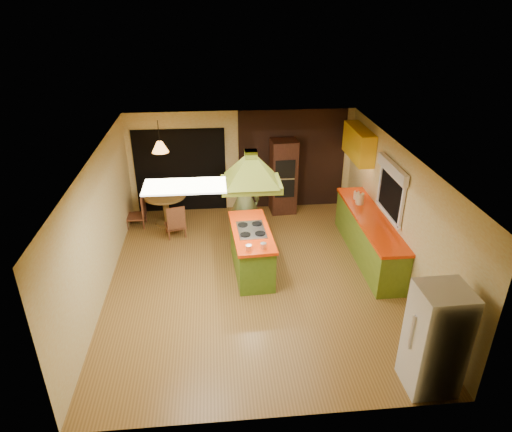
{
  "coord_description": "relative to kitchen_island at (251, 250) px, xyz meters",
  "views": [
    {
      "loc": [
        -0.64,
        -7.39,
        5.06
      ],
      "look_at": [
        0.09,
        0.39,
        1.15
      ],
      "focal_mm": 32.0,
      "sensor_mm": 36.0,
      "label": 1
    }
  ],
  "objects": [
    {
      "name": "nook_opening",
      "position": [
        -1.49,
        2.94,
        0.59
      ],
      "size": [
        2.2,
        0.03,
        2.1
      ],
      "primitive_type": "cube",
      "color": "black",
      "rests_on": "ground"
    },
    {
      "name": "brick_panel",
      "position": [
        1.26,
        2.94,
        0.79
      ],
      "size": [
        2.64,
        0.03,
        2.5
      ],
      "primitive_type": "cube",
      "color": "#381E14",
      "rests_on": "ground"
    },
    {
      "name": "pendant_lamp",
      "position": [
        -1.85,
        2.24,
        1.44
      ],
      "size": [
        0.47,
        0.47,
        0.24
      ],
      "primitive_type": "cone",
      "rotation": [
        0.0,
        0.0,
        -0.3
      ],
      "color": "#FF9E3F",
      "rests_on": "ceiling_plane"
    },
    {
      "name": "right_counter",
      "position": [
        2.46,
        0.31,
        0.01
      ],
      "size": [
        0.62,
        3.05,
        0.92
      ],
      "color": "olive",
      "rests_on": "ground"
    },
    {
      "name": "upper_cabinets",
      "position": [
        2.58,
        1.91,
        1.49
      ],
      "size": [
        0.34,
        1.4,
        0.7
      ],
      "primitive_type": "cube",
      "color": "yellow",
      "rests_on": "room_walls"
    },
    {
      "name": "canister_medium",
      "position": [
        2.41,
        1.19,
        0.55
      ],
      "size": [
        0.15,
        0.15,
        0.17
      ],
      "primitive_type": "cylinder",
      "rotation": [
        0.0,
        0.0,
        0.19
      ],
      "color": "beige",
      "rests_on": "right_counter"
    },
    {
      "name": "refrigerator",
      "position": [
        2.23,
        -3.17,
        0.36
      ],
      "size": [
        0.68,
        0.65,
        1.63
      ],
      "primitive_type": "cube",
      "rotation": [
        0.0,
        0.0,
        0.02
      ],
      "color": "silver",
      "rests_on": "ground"
    },
    {
      "name": "fluor_panel",
      "position": [
        -1.09,
        -1.49,
        2.03
      ],
      "size": [
        1.2,
        0.6,
        0.03
      ],
      "primitive_type": "cube",
      "color": "white",
      "rests_on": "ceiling_plane"
    },
    {
      "name": "chair_near",
      "position": [
        -1.6,
        1.59,
        -0.06
      ],
      "size": [
        0.53,
        0.53,
        0.78
      ],
      "primitive_type": null,
      "rotation": [
        0.0,
        0.0,
        3.4
      ],
      "color": "brown",
      "rests_on": "ground"
    },
    {
      "name": "range_hood",
      "position": [
        -0.0,
        0.0,
        1.79
      ],
      "size": [
        1.09,
        0.79,
        0.8
      ],
      "rotation": [
        0.0,
        0.0,
        -0.0
      ],
      "color": "olive",
      "rests_on": "ceiling_plane"
    },
    {
      "name": "canister_large",
      "position": [
        2.41,
        0.93,
        0.59
      ],
      "size": [
        0.22,
        0.22,
        0.24
      ],
      "primitive_type": "cylinder",
      "rotation": [
        0.0,
        0.0,
        -0.41
      ],
      "color": "beige",
      "rests_on": "right_counter"
    },
    {
      "name": "chair_left",
      "position": [
        -2.55,
        2.14,
        -0.06
      ],
      "size": [
        0.44,
        0.44,
        0.8
      ],
      "primitive_type": null,
      "rotation": [
        0.0,
        0.0,
        -1.59
      ],
      "color": "brown",
      "rests_on": "ground"
    },
    {
      "name": "man",
      "position": [
        -0.05,
        1.25,
        0.5
      ],
      "size": [
        0.7,
        0.46,
        1.91
      ],
      "primitive_type": "imported",
      "rotation": [
        0.0,
        0.0,
        3.13
      ],
      "color": "#4B532C",
      "rests_on": "ground"
    },
    {
      "name": "window_right",
      "position": [
        2.71,
        0.11,
        1.32
      ],
      "size": [
        0.12,
        1.35,
        1.06
      ],
      "color": "black",
      "rests_on": "room_walls"
    },
    {
      "name": "kitchen_island",
      "position": [
        0.0,
        0.0,
        0.0
      ],
      "size": [
        0.82,
        1.83,
        0.92
      ],
      "rotation": [
        0.0,
        0.0,
        0.06
      ],
      "color": "#557E1F",
      "rests_on": "ground"
    },
    {
      "name": "dining_table",
      "position": [
        -1.85,
        2.24,
        0.06
      ],
      "size": [
        0.98,
        0.98,
        0.74
      ],
      "rotation": [
        0.0,
        0.0,
        -0.25
      ],
      "color": "brown",
      "rests_on": "ground"
    },
    {
      "name": "ground",
      "position": [
        0.01,
        -0.29,
        -0.46
      ],
      "size": [
        6.5,
        6.5,
        0.0
      ],
      "primitive_type": "plane",
      "color": "olive",
      "rests_on": "ground"
    },
    {
      "name": "ceiling_plane",
      "position": [
        0.01,
        -0.29,
        2.04
      ],
      "size": [
        6.5,
        6.5,
        0.0
      ],
      "primitive_type": "plane",
      "rotation": [
        3.14,
        0.0,
        0.0
      ],
      "color": "silver",
      "rests_on": "room_walls"
    },
    {
      "name": "canister_small",
      "position": [
        2.41,
        1.01,
        0.55
      ],
      "size": [
        0.14,
        0.14,
        0.18
      ],
      "primitive_type": "cylinder",
      "rotation": [
        0.0,
        0.0,
        0.06
      ],
      "color": "#FCEFCB",
      "rests_on": "right_counter"
    },
    {
      "name": "wall_oven",
      "position": [
        1.01,
        2.65,
        0.47
      ],
      "size": [
        0.65,
        0.63,
        1.85
      ],
      "rotation": [
        0.0,
        0.0,
        0.07
      ],
      "color": "#401F14",
      "rests_on": "ground"
    },
    {
      "name": "room_walls",
      "position": [
        0.01,
        -0.29,
        0.79
      ],
      "size": [
        5.5,
        6.5,
        6.5
      ],
      "color": "beige",
      "rests_on": "ground"
    }
  ]
}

